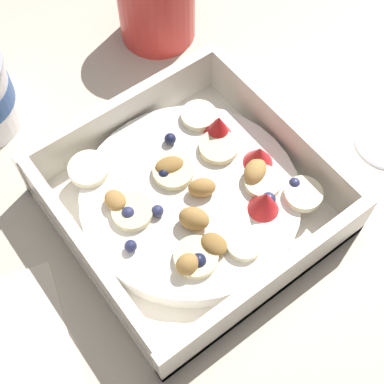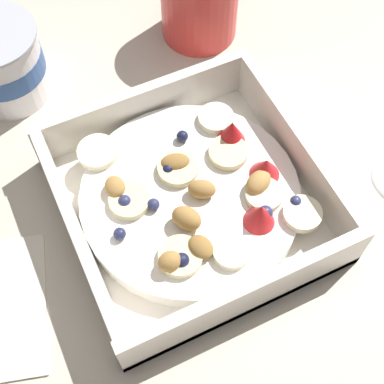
{
  "view_description": "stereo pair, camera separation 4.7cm",
  "coord_description": "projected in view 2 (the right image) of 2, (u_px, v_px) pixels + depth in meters",
  "views": [
    {
      "loc": [
        -0.14,
        -0.2,
        0.44
      ],
      "look_at": [
        0.0,
        -0.01,
        0.03
      ],
      "focal_mm": 51.8,
      "sensor_mm": 36.0,
      "label": 1
    },
    {
      "loc": [
        -0.1,
        -0.22,
        0.44
      ],
      "look_at": [
        0.0,
        -0.01,
        0.03
      ],
      "focal_mm": 51.8,
      "sensor_mm": 36.0,
      "label": 2
    }
  ],
  "objects": [
    {
      "name": "ground_plane",
      "position": [
        184.0,
        197.0,
        0.5
      ],
      "size": [
        2.4,
        2.4,
        0.0
      ],
      "primitive_type": "plane",
      "color": "beige"
    },
    {
      "name": "fruit_bowl",
      "position": [
        194.0,
        198.0,
        0.48
      ],
      "size": [
        0.21,
        0.21,
        0.06
      ],
      "color": "white",
      "rests_on": "ground"
    },
    {
      "name": "yogurt_cup",
      "position": [
        1.0,
        63.0,
        0.53
      ],
      "size": [
        0.09,
        0.09,
        0.08
      ],
      "color": "white",
      "rests_on": "ground"
    }
  ]
}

